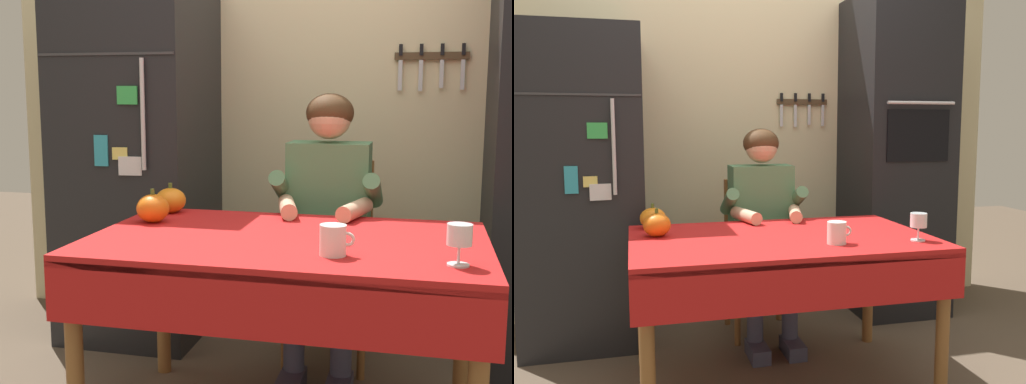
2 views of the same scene
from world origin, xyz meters
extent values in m
cube|color=beige|center=(0.05, 1.35, 1.30)|extent=(3.70, 0.10, 2.60)
cube|color=#4C3823|center=(0.48, 1.29, 1.43)|extent=(0.36, 0.02, 0.04)
cube|color=silver|center=(0.33, 1.28, 1.33)|extent=(0.02, 0.01, 0.15)
cube|color=black|center=(0.33, 1.28, 1.46)|extent=(0.02, 0.01, 0.06)
cube|color=silver|center=(0.43, 1.28, 1.33)|extent=(0.02, 0.01, 0.15)
cube|color=black|center=(0.43, 1.28, 1.46)|extent=(0.02, 0.01, 0.06)
cube|color=silver|center=(0.53, 1.28, 1.34)|extent=(0.02, 0.01, 0.14)
cube|color=black|center=(0.53, 1.28, 1.46)|extent=(0.02, 0.01, 0.06)
cube|color=silver|center=(0.63, 1.28, 1.33)|extent=(0.02, 0.01, 0.15)
cube|color=black|center=(0.63, 1.28, 1.46)|extent=(0.02, 0.01, 0.06)
cube|color=black|center=(-0.95, 0.96, 0.90)|extent=(0.68, 0.68, 1.80)
cylinder|color=silver|center=(-0.76, 0.60, 1.15)|extent=(0.02, 0.02, 0.50)
cube|color=#333335|center=(-0.95, 0.62, 1.42)|extent=(0.67, 0.01, 0.01)
cube|color=teal|center=(-0.98, 0.61, 0.98)|extent=(0.07, 0.01, 0.14)
cube|color=#E5D666|center=(-0.89, 0.61, 0.97)|extent=(0.07, 0.02, 0.06)
cube|color=green|center=(-0.84, 0.61, 1.24)|extent=(0.10, 0.02, 0.08)
cube|color=silver|center=(-0.84, 0.61, 0.91)|extent=(0.11, 0.02, 0.09)
cube|color=black|center=(1.05, 1.00, 1.05)|extent=(0.60, 0.60, 2.10)
cube|color=black|center=(1.05, 0.70, 1.20)|extent=(0.42, 0.01, 0.32)
cylinder|color=silver|center=(1.05, 0.67, 1.40)|extent=(0.45, 0.02, 0.02)
cylinder|color=brown|center=(-0.64, -0.29, 0.35)|extent=(0.06, 0.06, 0.70)
cylinder|color=brown|center=(-0.64, 0.49, 0.35)|extent=(0.06, 0.06, 0.70)
cylinder|color=brown|center=(0.64, -0.29, 0.35)|extent=(0.06, 0.06, 0.70)
cylinder|color=brown|center=(0.64, 0.49, 0.35)|extent=(0.06, 0.06, 0.70)
cube|color=red|center=(0.00, 0.10, 0.72)|extent=(1.40, 0.90, 0.04)
cube|color=red|center=(0.00, -0.34, 0.62)|extent=(1.40, 0.01, 0.20)
cube|color=brown|center=(0.06, 0.79, 0.43)|extent=(0.40, 0.40, 0.04)
cube|color=brown|center=(0.06, 0.97, 0.69)|extent=(0.36, 0.04, 0.48)
cylinder|color=brown|center=(-0.11, 0.62, 0.21)|extent=(0.04, 0.04, 0.41)
cylinder|color=brown|center=(-0.11, 0.96, 0.21)|extent=(0.04, 0.04, 0.41)
cylinder|color=brown|center=(0.23, 0.62, 0.21)|extent=(0.04, 0.04, 0.41)
cylinder|color=brown|center=(0.23, 0.96, 0.21)|extent=(0.04, 0.04, 0.41)
cube|color=#38384C|center=(-0.04, 0.41, 0.04)|extent=(0.10, 0.22, 0.08)
cube|color=#38384C|center=(0.16, 0.41, 0.04)|extent=(0.10, 0.22, 0.08)
cylinder|color=#38384C|center=(-0.04, 0.47, 0.23)|extent=(0.09, 0.09, 0.38)
cylinder|color=#38384C|center=(0.16, 0.47, 0.23)|extent=(0.09, 0.09, 0.38)
cube|color=#38384C|center=(-0.03, 0.63, 0.50)|extent=(0.12, 0.40, 0.11)
cube|color=#38384C|center=(0.15, 0.63, 0.50)|extent=(0.12, 0.40, 0.11)
cube|color=#4C7F56|center=(0.06, 0.75, 0.79)|extent=(0.36, 0.20, 0.48)
cylinder|color=#4C7F56|center=(-0.14, 0.68, 0.83)|extent=(0.07, 0.26, 0.18)
cylinder|color=#4C7F56|center=(0.26, 0.68, 0.83)|extent=(0.07, 0.26, 0.18)
cylinder|color=#D8A884|center=(-0.08, 0.51, 0.78)|extent=(0.13, 0.27, 0.07)
cylinder|color=#D8A884|center=(0.20, 0.51, 0.78)|extent=(0.13, 0.27, 0.07)
sphere|color=#D8A884|center=(0.06, 0.73, 1.14)|extent=(0.19, 0.19, 0.19)
ellipsoid|color=#472D19|center=(0.06, 0.74, 1.16)|extent=(0.21, 0.21, 0.17)
cylinder|color=white|center=(0.20, -0.13, 0.79)|extent=(0.09, 0.09, 0.10)
torus|color=white|center=(0.24, -0.13, 0.79)|extent=(0.05, 0.01, 0.05)
cylinder|color=white|center=(0.58, -0.16, 0.74)|extent=(0.07, 0.07, 0.01)
cylinder|color=white|center=(0.58, -0.16, 0.77)|extent=(0.01, 0.01, 0.06)
cylinder|color=white|center=(0.58, -0.16, 0.84)|extent=(0.08, 0.08, 0.06)
ellipsoid|color=orange|center=(-0.58, 0.45, 0.79)|extent=(0.13, 0.13, 0.11)
cylinder|color=#4C6023|center=(-0.58, 0.45, 0.86)|extent=(0.02, 0.02, 0.02)
ellipsoid|color=orange|center=(-0.57, 0.23, 0.80)|extent=(0.13, 0.13, 0.11)
cylinder|color=#4C6023|center=(-0.57, 0.23, 0.86)|extent=(0.02, 0.02, 0.02)
camera|label=1|loc=(0.47, -2.20, 1.26)|focal=47.14mm
camera|label=2|loc=(-0.68, -2.34, 1.26)|focal=38.03mm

